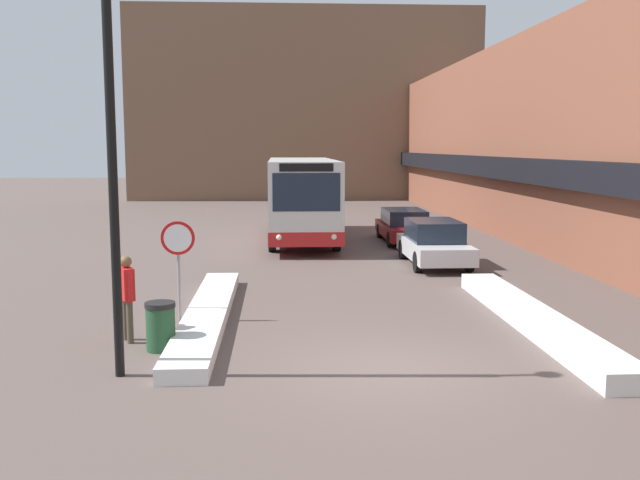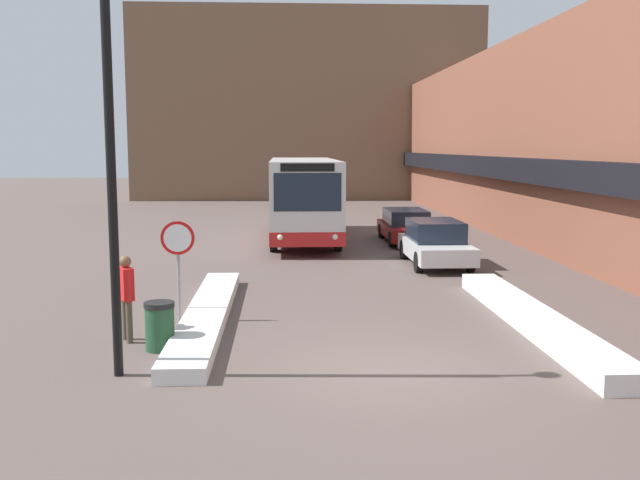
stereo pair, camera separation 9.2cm
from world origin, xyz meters
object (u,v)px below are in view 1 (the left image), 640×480
pedestrian (127,290)px  parked_car_middle (404,226)px  street_lamp (127,119)px  trash_bin (161,326)px  stop_sign (178,249)px  city_bus (302,197)px  parked_car_front (434,243)px

pedestrian → parked_car_middle: bearing=123.8°
street_lamp → trash_bin: street_lamp is taller
pedestrian → trash_bin: bearing=21.9°
stop_sign → pedestrian: (-0.81, -1.69, -0.59)m
pedestrian → city_bus: bearing=138.6°
parked_car_middle → pedestrian: 16.90m
city_bus → parked_car_front: 7.94m
parked_car_middle → street_lamp: size_ratio=0.66×
street_lamp → parked_car_front: bearing=55.6°
stop_sign → trash_bin: bearing=-90.9°
parked_car_middle → pedestrian: size_ratio=2.69×
city_bus → parked_car_front: bearing=-57.6°
parked_car_front → parked_car_middle: (-0.00, 5.75, -0.07)m
city_bus → street_lamp: (-3.45, -17.85, 2.55)m
city_bus → stop_sign: city_bus is taller
parked_car_middle → city_bus: bearing=168.1°
city_bus → trash_bin: size_ratio=11.32×
city_bus → parked_car_front: size_ratio=2.44×
parked_car_middle → pedestrian: pedestrian is taller
city_bus → parked_car_front: city_bus is taller
parked_car_front → city_bus: bearing=122.4°
parked_car_front → parked_car_middle: size_ratio=0.93×
stop_sign → pedestrian: stop_sign is taller
parked_car_front → pedestrian: bearing=-132.5°
parked_car_middle → pedestrian: bearing=-119.2°
parked_car_middle → trash_bin: parked_car_middle is taller
stop_sign → pedestrian: bearing=-115.5°
pedestrian → trash_bin: (0.77, -0.67, -0.58)m
street_lamp → pedestrian: bearing=104.6°
parked_car_middle → stop_sign: stop_sign is taller
parked_car_middle → trash_bin: (-7.47, -15.42, -0.20)m
parked_car_front → street_lamp: size_ratio=0.61×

